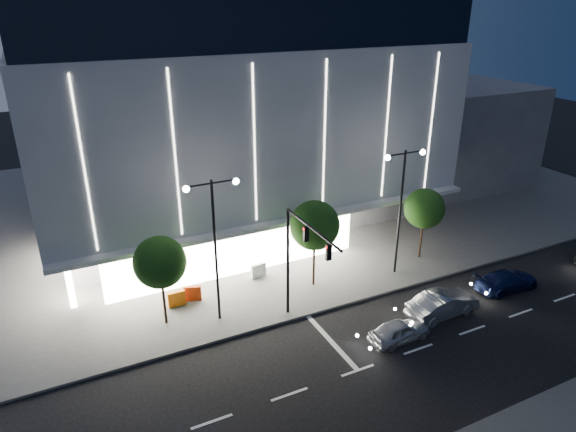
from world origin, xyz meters
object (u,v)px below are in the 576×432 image
at_px(street_lamp_east, 402,195).
at_px(barrier_c, 177,299).
at_px(car_lead, 399,331).
at_px(barrier_a, 193,293).
at_px(tree_left, 161,265).
at_px(car_third, 507,280).
at_px(street_lamp_west, 214,231).
at_px(car_second, 443,304).
at_px(tree_right, 424,211).
at_px(traffic_mast, 299,251).
at_px(barrier_d, 258,270).
at_px(tree_mid, 315,228).

relative_size(street_lamp_east, barrier_c, 8.18).
height_order(car_lead, barrier_a, car_lead).
bearing_deg(car_lead, tree_left, 54.78).
height_order(tree_left, car_third, tree_left).
bearing_deg(barrier_c, car_lead, -40.28).
bearing_deg(street_lamp_west, car_second, -23.76).
bearing_deg(tree_left, tree_right, -0.00).
relative_size(street_lamp_west, car_third, 1.99).
bearing_deg(car_third, traffic_mast, 82.77).
height_order(traffic_mast, street_lamp_west, street_lamp_west).
relative_size(car_third, barrier_d, 4.12).
distance_m(street_lamp_west, car_lead, 11.88).
distance_m(tree_right, barrier_c, 18.32).
bearing_deg(tree_left, barrier_d, 19.77).
bearing_deg(barrier_d, tree_mid, -47.49).
bearing_deg(barrier_a, car_second, -11.56).
height_order(traffic_mast, street_lamp_east, street_lamp_east).
height_order(street_lamp_west, car_lead, street_lamp_west).
distance_m(traffic_mast, tree_left, 7.95).
bearing_deg(car_lead, car_third, -84.81).
distance_m(car_lead, car_second, 4.03).
height_order(traffic_mast, tree_mid, traffic_mast).
bearing_deg(tree_mid, car_third, -27.95).
bearing_deg(barrier_c, tree_right, -4.79).
bearing_deg(car_second, street_lamp_east, -8.59).
distance_m(tree_left, car_second, 17.04).
bearing_deg(car_third, car_second, 96.61).
distance_m(tree_left, barrier_c, 3.82).
xyz_separation_m(street_lamp_east, barrier_d, (-8.94, 3.55, -5.31)).
xyz_separation_m(car_lead, car_second, (3.93, 0.87, 0.15)).
height_order(tree_left, car_second, tree_left).
xyz_separation_m(tree_left, car_lead, (11.49, -7.36, -3.40)).
height_order(street_lamp_east, car_second, street_lamp_east).
relative_size(car_third, barrier_c, 4.12).
bearing_deg(street_lamp_west, car_lead, -36.69).
relative_size(tree_right, car_third, 1.22).
bearing_deg(street_lamp_west, barrier_a, 108.15).
height_order(traffic_mast, tree_left, traffic_mast).
bearing_deg(car_third, street_lamp_east, 49.07).
xyz_separation_m(traffic_mast, tree_mid, (3.03, 3.68, -0.69)).
distance_m(tree_right, car_lead, 11.01).
bearing_deg(car_lead, street_lamp_west, 50.75).
bearing_deg(barrier_d, car_third, -37.89).
relative_size(street_lamp_east, car_lead, 2.42).
xyz_separation_m(tree_right, barrier_d, (-11.97, 2.53, -3.23)).
xyz_separation_m(traffic_mast, barrier_d, (0.06, 6.21, -4.38)).
bearing_deg(barrier_a, car_third, -1.84).
bearing_deg(street_lamp_east, car_second, -95.79).
bearing_deg(barrier_a, tree_mid, 8.12).
relative_size(traffic_mast, car_second, 1.49).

